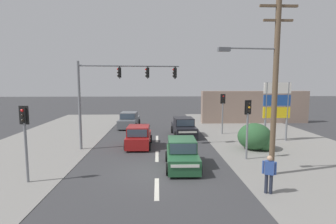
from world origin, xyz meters
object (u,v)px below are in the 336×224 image
Objects in this scene: pedestal_signal_right_kerb at (248,120)px; sedan_oncoming_near at (184,128)px; pedestal_signal_far_median at (223,107)px; shopping_plaza_sign at (277,103)px; sedan_receding_far at (129,120)px; utility_pole_foreground_right at (272,81)px; hatchback_oncoming_mid at (139,137)px; hatchback_crossing_left at (182,154)px; traffic_signal_mast at (115,86)px; pedestal_signal_left_kerb at (25,131)px; pedestrian_at_kerb at (269,172)px.

sedan_oncoming_near is at bearing 113.41° from pedestal_signal_right_kerb.
pedestal_signal_far_median is 0.77× the size of shopping_plaza_sign.
sedan_oncoming_near is 6.77m from sedan_receding_far.
sedan_oncoming_near is at bearing -40.62° from sedan_receding_far.
utility_pole_foreground_right is 2.34× the size of hatchback_oncoming_mid.
sedan_oncoming_near is (-6.99, 2.28, -2.28)m from shopping_plaza_sign.
hatchback_crossing_left is at bearing -142.68° from shopping_plaza_sign.
shopping_plaza_sign reaches higher than sedan_receding_far.
hatchback_oncoming_mid is 5.34m from hatchback_crossing_left.
pedestal_signal_right_kerb reaches higher than sedan_oncoming_near.
traffic_signal_mast is 3.98m from hatchback_oncoming_mid.
utility_pole_foreground_right is 1.87× the size of shopping_plaza_sign.
hatchback_crossing_left is at bearing 14.70° from pedestal_signal_left_kerb.
pedestal_signal_right_kerb is at bearing -93.27° from pedestal_signal_far_median.
shopping_plaza_sign is at bearing 64.13° from pedestrian_at_kerb.
pedestal_signal_far_median reaches higher than hatchback_crossing_left.
pedestal_signal_left_kerb and pedestal_signal_far_median have the same top height.
pedestal_signal_right_kerb is at bearing 15.66° from pedestal_signal_left_kerb.
pedestal_signal_far_median reaches higher than sedan_oncoming_near.
pedestal_signal_right_kerb is 7.66m from hatchback_oncoming_mid.
pedestrian_at_kerb is at bearing -95.33° from pedestal_signal_far_median.
sedan_oncoming_near is 8.37m from hatchback_crossing_left.
sedan_oncoming_near is (-3.06, 7.07, -1.71)m from pedestal_signal_right_kerb.
hatchback_crossing_left is at bearing -116.41° from pedestal_signal_far_median.
traffic_signal_mast reaches higher than hatchback_oncoming_mid.
pedestrian_at_kerb is (-0.94, -2.20, -3.72)m from utility_pole_foreground_right.
pedestal_signal_right_kerb is 1.00× the size of pedestal_signal_far_median.
pedestal_signal_far_median is (0.44, 7.65, 0.00)m from pedestal_signal_right_kerb.
traffic_signal_mast is 12.34m from shopping_plaza_sign.
utility_pole_foreground_right reaches higher than sedan_oncoming_near.
shopping_plaza_sign is 1.07× the size of sedan_oncoming_near.
traffic_signal_mast reaches higher than pedestal_signal_right_kerb.
pedestal_signal_far_median is 0.97× the size of hatchback_crossing_left.
pedestal_signal_far_median is at bearing 42.68° from pedestal_signal_left_kerb.
traffic_signal_mast reaches higher than pedestal_signal_far_median.
hatchback_oncoming_mid is 1.00× the size of hatchback_crossing_left.
pedestal_signal_left_kerb is 0.97× the size of hatchback_crossing_left.
sedan_oncoming_near is at bearing 108.67° from utility_pole_foreground_right.
shopping_plaza_sign is at bearing 8.37° from traffic_signal_mast.
pedestal_signal_left_kerb is at bearing -164.34° from pedestal_signal_right_kerb.
hatchback_oncoming_mid is at bearing 138.84° from utility_pole_foreground_right.
pedestal_signal_left_kerb is at bearing 171.10° from pedestrian_at_kerb.
hatchback_oncoming_mid is (-6.65, 3.38, -1.71)m from pedestal_signal_right_kerb.
sedan_receding_far is 2.65× the size of pedestrian_at_kerb.
shopping_plaza_sign is 2.82× the size of pedestrian_at_kerb.
sedan_receding_far is 13.40m from hatchback_crossing_left.
pedestal_signal_left_kerb reaches higher than sedan_receding_far.
sedan_receding_far is (-8.64, 3.82, -1.71)m from pedestal_signal_far_median.
traffic_signal_mast is at bearing 134.74° from hatchback_crossing_left.
pedestal_signal_right_kerb is 7.89m from sedan_oncoming_near.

